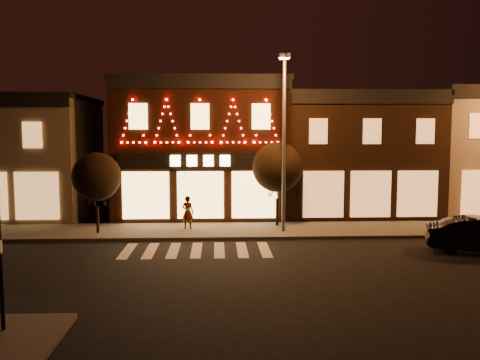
{
  "coord_description": "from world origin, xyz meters",
  "views": [
    {
      "loc": [
        0.92,
        -17.98,
        5.2
      ],
      "look_at": [
        1.91,
        4.0,
        3.09
      ],
      "focal_mm": 38.15,
      "sensor_mm": 36.0,
      "label": 1
    }
  ],
  "objects": [
    {
      "name": "pedestrian",
      "position": [
        -0.62,
        8.28,
        1.01
      ],
      "size": [
        0.72,
        0.58,
        1.72
      ],
      "primitive_type": "imported",
      "rotation": [
        0.0,
        0.0,
        2.83
      ],
      "color": "gray",
      "rests_on": "sidewalk_far"
    },
    {
      "name": "tree_left",
      "position": [
        -5.04,
        7.39,
        2.96
      ],
      "size": [
        2.4,
        2.4,
        4.01
      ],
      "rotation": [
        0.0,
        0.0,
        -0.01
      ],
      "color": "black",
      "rests_on": "sidewalk_far"
    },
    {
      "name": "building_pulp",
      "position": [
        0.0,
        13.98,
        4.16
      ],
      "size": [
        10.2,
        8.34,
        8.3
      ],
      "color": "black",
      "rests_on": "ground"
    },
    {
      "name": "sidewalk_far",
      "position": [
        2.0,
        8.0,
        0.07
      ],
      "size": [
        44.0,
        4.0,
        0.15
      ],
      "primitive_type": "cube",
      "color": "#47423D",
      "rests_on": "ground"
    },
    {
      "name": "tree_right",
      "position": [
        4.14,
        9.01,
        3.29
      ],
      "size": [
        2.68,
        2.68,
        4.49
      ],
      "rotation": [
        0.0,
        0.0,
        -0.09
      ],
      "color": "black",
      "rests_on": "sidewalk_far"
    },
    {
      "name": "building_right_a",
      "position": [
        9.5,
        13.99,
        3.76
      ],
      "size": [
        9.2,
        8.28,
        7.5
      ],
      "color": "black",
      "rests_on": "ground"
    },
    {
      "name": "ground",
      "position": [
        0.0,
        0.0,
        0.0
      ],
      "size": [
        120.0,
        120.0,
        0.0
      ],
      "primitive_type": "plane",
      "color": "black",
      "rests_on": "ground"
    },
    {
      "name": "streetlamp_mid",
      "position": [
        4.22,
        7.12,
        5.23
      ],
      "size": [
        0.62,
        1.99,
        8.66
      ],
      "rotation": [
        0.0,
        0.0,
        0.14
      ],
      "color": "#59595E",
      "rests_on": "sidewalk_far"
    }
  ]
}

